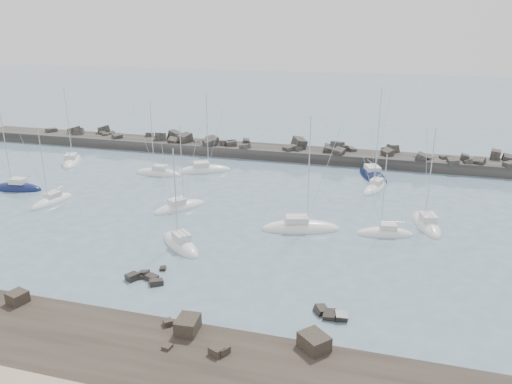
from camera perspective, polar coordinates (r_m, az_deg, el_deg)
ground at (r=56.87m, az=-4.11°, el=-5.75°), size 400.00×400.00×0.00m
rock_shelf at (r=39.78m, az=-15.15°, el=-18.42°), size 140.00×12.66×1.95m
rock_cluster_near at (r=50.19m, az=-12.29°, el=-9.70°), size 4.23×4.07×1.28m
rock_cluster_far at (r=43.96m, az=8.61°, el=-13.65°), size 3.19×2.00×1.13m
breakwater at (r=92.98m, az=-0.27°, el=4.42°), size 115.00×7.72×5.35m
sailboat_1 at (r=94.12m, az=-20.29°, el=3.27°), size 6.19×9.21×13.96m
sailboat_2 at (r=81.96m, az=-25.67°, el=0.33°), size 7.99×3.64×12.47m
sailboat_3 at (r=67.28m, az=-8.72°, el=-1.79°), size 6.41×7.48×11.99m
sailboat_4 at (r=83.38m, az=-5.94°, el=2.44°), size 9.19×6.55×14.05m
sailboat_5 at (r=56.29m, az=-8.62°, el=-6.02°), size 7.18×6.63×12.11m
sailboat_6 at (r=76.20m, az=13.48°, el=0.40°), size 4.49×7.73×11.77m
sailboat_7 at (r=60.22m, az=5.10°, el=-4.17°), size 9.87×5.42×14.87m
sailboat_8 at (r=82.00m, az=13.21°, el=1.75°), size 6.59×10.38×15.62m
sailboat_9 at (r=60.47m, az=14.52°, el=-4.65°), size 6.85×3.33×10.53m
sailboat_10 at (r=64.49m, az=18.89°, el=-3.56°), size 4.56×8.56×13.03m
sailboat_13 at (r=74.22m, az=-22.30°, el=-1.04°), size 3.45×7.31×11.18m
sailboat_14 at (r=82.84m, az=-11.09°, el=2.07°), size 8.00×2.62×12.64m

